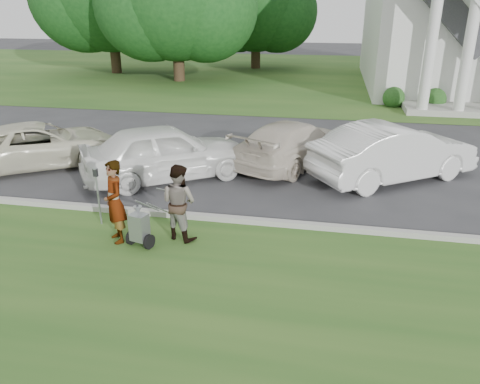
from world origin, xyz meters
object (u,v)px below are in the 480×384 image
(person_right, at_px, (179,203))
(person_left, at_px, (115,203))
(parking_meter_near, at_px, (98,190))
(car_b, at_px, (166,152))
(car_c, at_px, (293,143))
(striping_cart, at_px, (140,228))
(car_a, at_px, (40,145))
(tree_back, at_px, (256,7))
(car_d, at_px, (394,152))
(tree_left, at_px, (176,1))

(person_right, bearing_deg, person_left, 38.52)
(person_left, relative_size, person_right, 1.07)
(person_left, height_order, person_right, person_left)
(parking_meter_near, xyz_separation_m, car_b, (0.48, 3.32, -0.06))
(person_right, relative_size, car_c, 0.35)
(person_right, height_order, car_b, person_right)
(person_left, bearing_deg, car_c, 110.83)
(striping_cart, distance_m, parking_meter_near, 1.64)
(person_left, xyz_separation_m, car_a, (-4.64, 4.43, -0.22))
(person_left, height_order, parking_meter_near, person_left)
(person_right, relative_size, car_b, 0.35)
(person_right, bearing_deg, tree_back, -62.40)
(car_d, bearing_deg, car_b, 65.53)
(car_d, bearing_deg, car_c, 39.07)
(car_c, bearing_deg, person_left, 88.17)
(car_a, bearing_deg, person_left, -167.76)
(tree_left, relative_size, person_left, 5.80)
(parking_meter_near, distance_m, car_a, 5.39)
(striping_cart, xyz_separation_m, car_a, (-5.23, 4.57, 0.26))
(striping_cart, bearing_deg, tree_left, 121.93)
(parking_meter_near, bearing_deg, tree_left, 103.33)
(striping_cart, xyz_separation_m, person_right, (0.72, 0.54, 0.42))
(tree_left, bearing_deg, car_d, -55.03)
(tree_left, distance_m, parking_meter_near, 23.15)
(car_a, bearing_deg, person_right, -158.25)
(tree_left, bearing_deg, tree_back, 63.43)
(striping_cart, bearing_deg, car_c, 82.52)
(person_left, xyz_separation_m, car_d, (6.29, 5.27, -0.08))
(car_a, relative_size, car_c, 1.02)
(tree_left, bearing_deg, car_b, -73.09)
(person_left, bearing_deg, parking_meter_near, -173.64)
(striping_cart, bearing_deg, car_d, 59.39)
(tree_back, bearing_deg, tree_left, -116.57)
(striping_cart, distance_m, person_left, 0.77)
(tree_back, xyz_separation_m, car_c, (5.29, -24.73, -4.02))
(person_left, distance_m, car_a, 6.42)
(tree_back, bearing_deg, person_right, -83.81)
(car_a, height_order, car_c, car_c)
(car_d, bearing_deg, tree_left, -0.31)
(tree_left, distance_m, person_left, 23.99)
(striping_cart, bearing_deg, car_a, 154.79)
(person_right, xyz_separation_m, parking_meter_near, (-2.05, 0.30, 0.03))
(person_right, bearing_deg, striping_cart, 58.26)
(tree_left, distance_m, person_right, 23.98)
(tree_left, xyz_separation_m, car_b, (5.72, -18.83, -4.28))
(car_b, bearing_deg, car_d, -113.45)
(person_left, bearing_deg, car_d, 89.08)
(striping_cart, height_order, parking_meter_near, parking_meter_near)
(car_c, height_order, car_d, car_d)
(person_right, height_order, parking_meter_near, person_right)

